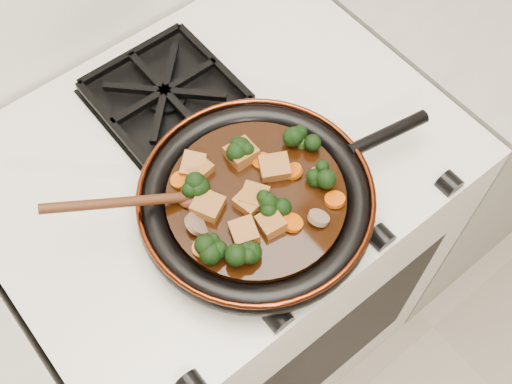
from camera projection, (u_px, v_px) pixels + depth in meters
stove at (227, 264)px, 1.43m from camera, size 0.76×0.60×0.90m
burner_grate_front at (270, 208)px, 0.98m from camera, size 0.23×0.23×0.03m
burner_grate_back at (166, 95)px, 1.09m from camera, size 0.23×0.23×0.03m
skillet at (257, 200)px, 0.95m from camera, size 0.48×0.35×0.05m
braising_sauce at (256, 199)px, 0.94m from camera, size 0.27×0.27×0.02m
tofu_cube_0 at (254, 197)px, 0.93m from camera, size 0.05×0.05×0.02m
tofu_cube_1 at (208, 206)px, 0.92m from camera, size 0.05×0.06×0.03m
tofu_cube_2 at (193, 166)px, 0.95m from camera, size 0.05×0.05×0.03m
tofu_cube_3 at (244, 232)px, 0.90m from camera, size 0.05×0.05×0.02m
tofu_cube_4 at (271, 223)px, 0.90m from camera, size 0.04×0.04×0.03m
tofu_cube_5 at (249, 202)px, 0.92m from camera, size 0.04×0.04×0.02m
tofu_cube_6 at (242, 154)px, 0.96m from camera, size 0.04×0.04×0.03m
tofu_cube_7 at (198, 169)px, 0.95m from camera, size 0.04×0.04×0.02m
tofu_cube_8 at (274, 168)px, 0.95m from camera, size 0.06×0.06×0.03m
broccoli_floret_0 at (197, 188)px, 0.93m from camera, size 0.09×0.09×0.07m
broccoli_floret_1 at (302, 142)px, 0.97m from camera, size 0.06×0.06×0.06m
broccoli_floret_2 at (244, 151)px, 0.96m from camera, size 0.09×0.08×0.07m
broccoli_floret_3 at (270, 206)px, 0.92m from camera, size 0.07×0.08×0.06m
broccoli_floret_4 at (241, 254)px, 0.88m from camera, size 0.08×0.08×0.07m
broccoli_floret_5 at (214, 251)px, 0.88m from camera, size 0.09×0.09×0.07m
broccoli_floret_6 at (322, 179)px, 0.94m from camera, size 0.07×0.07×0.06m
carrot_coin_0 at (202, 248)px, 0.89m from camera, size 0.03×0.03×0.01m
carrot_coin_1 at (292, 223)px, 0.91m from camera, size 0.03×0.03×0.02m
carrot_coin_2 at (293, 171)px, 0.95m from camera, size 0.03×0.03×0.02m
carrot_coin_3 at (180, 180)px, 0.94m from camera, size 0.03×0.03×0.02m
carrot_coin_4 at (335, 200)px, 0.93m from camera, size 0.03×0.03×0.02m
carrot_coin_5 at (261, 161)px, 0.96m from camera, size 0.03×0.03×0.02m
mushroom_slice_0 at (197, 224)px, 0.90m from camera, size 0.04×0.05×0.03m
mushroom_slice_1 at (319, 176)px, 0.94m from camera, size 0.03×0.03×0.02m
mushroom_slice_2 at (319, 218)px, 0.91m from camera, size 0.04×0.04×0.02m
wooden_spoon at (156, 199)px, 0.91m from camera, size 0.14×0.08×0.22m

